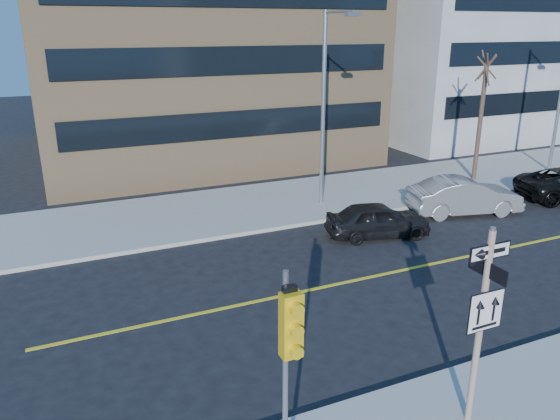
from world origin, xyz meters
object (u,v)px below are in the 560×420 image
traffic_signal (290,343)px  street_tree_west (486,70)px  parked_car_b (465,196)px  parked_car_a (378,220)px  streetlight_a (326,98)px  sign_pole (482,317)px

traffic_signal → street_tree_west: size_ratio=0.63×
parked_car_b → traffic_signal: bearing=142.5°
parked_car_b → parked_car_a: bearing=112.6°
streetlight_a → street_tree_west: 9.05m
sign_pole → parked_car_b: 13.64m
parked_car_a → streetlight_a: (-0.19, 3.86, 4.09)m
traffic_signal → parked_car_a: traffic_signal is taller
sign_pole → street_tree_west: bearing=46.7°
streetlight_a → sign_pole: bearing=-106.8°
sign_pole → parked_car_b: bearing=48.4°
parked_car_a → street_tree_west: street_tree_west is taller
sign_pole → streetlight_a: (4.00, 13.27, 2.32)m
traffic_signal → streetlight_a: size_ratio=0.50×
street_tree_west → traffic_signal: bearing=-140.6°
parked_car_b → streetlight_a: streetlight_a is taller
sign_pole → streetlight_a: 14.05m
parked_car_b → street_tree_west: bearing=-33.1°
sign_pole → parked_car_b: (8.99, 10.12, -1.67)m
parked_car_a → traffic_signal: bearing=152.8°
streetlight_a → parked_car_b: bearing=-32.3°
sign_pole → parked_car_a: 10.45m
parked_car_b → streetlight_a: bearing=71.9°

